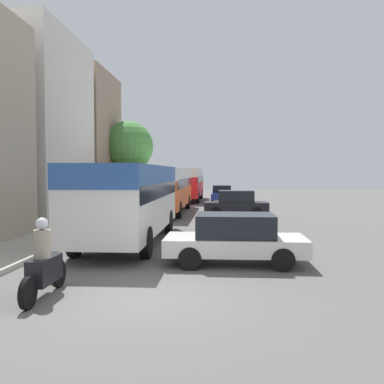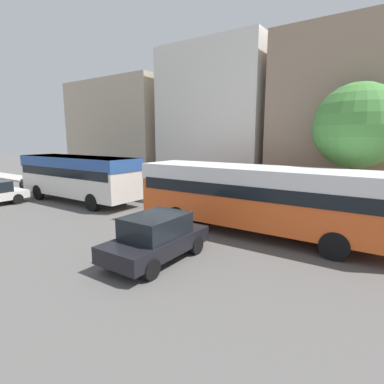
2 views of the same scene
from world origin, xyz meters
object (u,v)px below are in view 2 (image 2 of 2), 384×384
object	(u,v)px
motorcycle_behind_lead	(26,182)
car_crossing	(156,237)
bus_lead	(78,172)
pedestrian_near_curb	(301,199)
bus_following	(257,191)

from	to	relation	value
motorcycle_behind_lead	car_crossing	bearing A→B (deg)	75.11
bus_lead	car_crossing	xyz separation A→B (m)	(4.37, 10.41, -1.11)
motorcycle_behind_lead	car_crossing	size ratio (longest dim) A/B	0.58
car_crossing	pedestrian_near_curb	world-z (taller)	pedestrian_near_curb
bus_following	car_crossing	distance (m)	4.97
bus_following	car_crossing	bearing A→B (deg)	-20.33
bus_lead	motorcycle_behind_lead	world-z (taller)	bus_lead
motorcycle_behind_lead	car_crossing	distance (m)	18.16
motorcycle_behind_lead	pedestrian_near_curb	bearing A→B (deg)	100.01
bus_lead	bus_following	world-z (taller)	bus_lead
bus_lead	car_crossing	size ratio (longest dim) A/B	2.36
bus_following	motorcycle_behind_lead	bearing A→B (deg)	-90.36
car_crossing	pedestrian_near_curb	xyz separation A→B (m)	(-8.23, 2.64, 0.21)
bus_following	car_crossing	xyz separation A→B (m)	(4.55, -1.68, -1.09)
bus_lead	motorcycle_behind_lead	size ratio (longest dim) A/B	4.09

